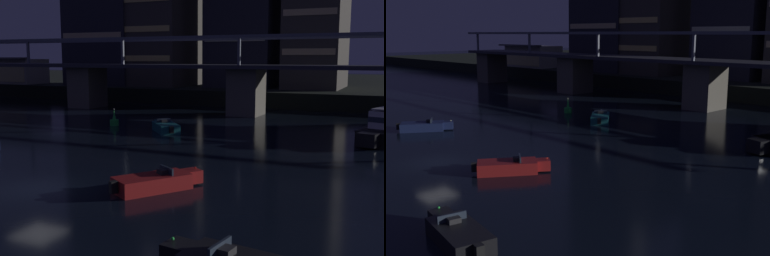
% 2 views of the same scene
% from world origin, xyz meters
% --- Properties ---
extents(ground_plane, '(400.00, 400.00, 0.00)m').
position_xyz_m(ground_plane, '(0.00, 0.00, 0.00)').
color(ground_plane, black).
extents(river_bridge, '(98.28, 6.40, 9.38)m').
position_xyz_m(river_bridge, '(-0.00, 35.69, 4.14)').
color(river_bridge, '#605B51').
rests_on(river_bridge, ground).
extents(tower_west_tall, '(10.89, 12.41, 23.29)m').
position_xyz_m(tower_west_tall, '(-20.91, 53.03, 13.69)').
color(tower_west_tall, '#423D38').
rests_on(tower_west_tall, far_riverbank).
extents(waterfront_pavilion, '(12.40, 7.40, 4.70)m').
position_xyz_m(waterfront_pavilion, '(-48.61, 47.61, 4.44)').
color(waterfront_pavilion, '#B2AD9E').
rests_on(waterfront_pavilion, far_riverbank).
extents(speedboat_near_center, '(4.21, 4.55, 1.16)m').
position_xyz_m(speedboat_near_center, '(-2.93, 20.28, 0.41)').
color(speedboat_near_center, '#196066').
rests_on(speedboat_near_center, ground).
extents(speedboat_near_right, '(5.23, 2.38, 1.16)m').
position_xyz_m(speedboat_near_right, '(13.02, -5.68, 0.41)').
color(speedboat_near_right, black).
rests_on(speedboat_near_right, ground).
extents(speedboat_mid_center, '(3.70, 4.83, 1.16)m').
position_xyz_m(speedboat_mid_center, '(-11.35, 4.77, 0.41)').
color(speedboat_mid_center, '#19234C').
rests_on(speedboat_mid_center, ground).
extents(speedboat_mid_right, '(3.82, 4.78, 1.16)m').
position_xyz_m(speedboat_mid_right, '(5.79, 2.42, 0.41)').
color(speedboat_mid_right, maroon).
rests_on(speedboat_mid_right, ground).
extents(channel_buoy, '(0.90, 0.90, 1.76)m').
position_xyz_m(channel_buoy, '(-9.47, 21.66, 0.48)').
color(channel_buoy, green).
rests_on(channel_buoy, ground).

